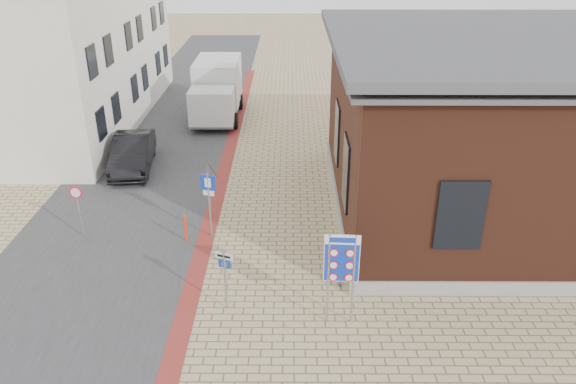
# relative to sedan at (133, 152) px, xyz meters

# --- Properties ---
(ground) EXTENTS (120.00, 120.00, 0.00)m
(ground) POSITION_rel_sedan_xyz_m (6.24, -10.87, -0.78)
(ground) COLOR tan
(ground) RESTS_ON ground
(road_strip) EXTENTS (7.00, 60.00, 0.02)m
(road_strip) POSITION_rel_sedan_xyz_m (0.74, 4.13, -0.77)
(road_strip) COLOR #38383A
(road_strip) RESTS_ON ground
(curb_strip) EXTENTS (0.60, 40.00, 0.02)m
(curb_strip) POSITION_rel_sedan_xyz_m (4.24, -0.87, -0.77)
(curb_strip) COLOR maroon
(curb_strip) RESTS_ON ground
(brick_building) EXTENTS (13.00, 13.00, 6.80)m
(brick_building) POSITION_rel_sedan_xyz_m (15.24, -3.87, 2.70)
(brick_building) COLOR gray
(brick_building) RESTS_ON ground
(townhouse_near) EXTENTS (7.40, 6.40, 8.30)m
(townhouse_near) POSITION_rel_sedan_xyz_m (-4.75, 1.13, 3.39)
(townhouse_near) COLOR silver
(townhouse_near) RESTS_ON ground
(townhouse_mid) EXTENTS (7.40, 6.40, 9.10)m
(townhouse_mid) POSITION_rel_sedan_xyz_m (-4.75, 7.13, 3.78)
(townhouse_mid) COLOR silver
(townhouse_mid) RESTS_ON ground
(townhouse_far) EXTENTS (7.40, 6.40, 8.30)m
(townhouse_far) POSITION_rel_sedan_xyz_m (-4.75, 13.13, 3.39)
(townhouse_far) COLOR silver
(townhouse_far) RESTS_ON ground
(bike_rack) EXTENTS (0.08, 1.80, 0.60)m
(bike_rack) POSITION_rel_sedan_xyz_m (8.89, -8.67, -0.52)
(bike_rack) COLOR slate
(bike_rack) RESTS_ON ground
(sedan) EXTENTS (2.21, 4.91, 1.56)m
(sedan) POSITION_rel_sedan_xyz_m (0.00, 0.00, 0.00)
(sedan) COLOR black
(sedan) RESTS_ON ground
(box_truck) EXTENTS (2.68, 6.18, 3.22)m
(box_truck) POSITION_rel_sedan_xyz_m (3.04, 7.61, 0.88)
(box_truck) COLOR slate
(box_truck) RESTS_ON ground
(border_sign) EXTENTS (0.99, 0.11, 2.88)m
(border_sign) POSITION_rel_sedan_xyz_m (8.74, -11.17, 1.29)
(border_sign) COLOR gray
(border_sign) RESTS_ON ground
(essen_sign) EXTENTS (0.53, 0.23, 2.05)m
(essen_sign) POSITION_rel_sedan_xyz_m (5.44, -10.57, 0.55)
(essen_sign) COLOR gray
(essen_sign) RESTS_ON ground
(parking_sign) EXTENTS (0.55, 0.18, 2.55)m
(parking_sign) POSITION_rel_sedan_xyz_m (4.44, -6.37, 0.96)
(parking_sign) COLOR gray
(parking_sign) RESTS_ON ground
(yield_sign) EXTENTS (0.79, 0.09, 2.23)m
(yield_sign) POSITION_rel_sedan_xyz_m (4.24, -4.87, 0.91)
(yield_sign) COLOR gray
(yield_sign) RESTS_ON ground
(speed_sign) EXTENTS (0.48, 0.08, 2.05)m
(speed_sign) POSITION_rel_sedan_xyz_m (-0.26, -6.37, 0.56)
(speed_sign) COLOR gray
(speed_sign) RESTS_ON ground
(bollard) EXTENTS (0.12, 0.12, 1.05)m
(bollard) POSITION_rel_sedan_xyz_m (3.58, -6.69, -0.26)
(bollard) COLOR #FF340D
(bollard) RESTS_ON ground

